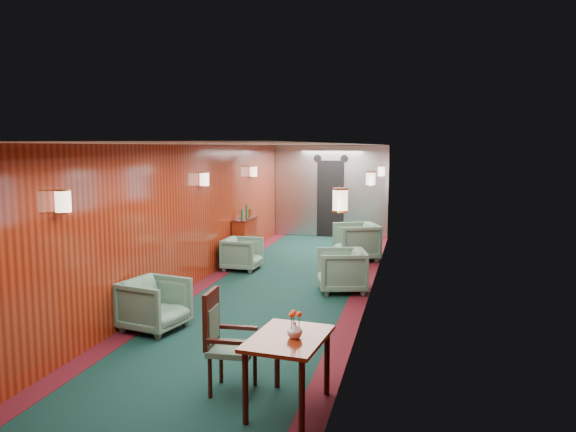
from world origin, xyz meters
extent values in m
plane|color=black|center=(0.00, 0.00, 0.00)|extent=(12.00, 12.00, 0.00)
cube|color=white|center=(0.00, 0.00, 2.35)|extent=(3.00, 12.00, 0.10)
cube|color=white|center=(0.00, 0.00, 2.36)|extent=(1.20, 12.00, 0.06)
cube|color=maroon|center=(0.00, 6.00, 1.20)|extent=(3.00, 0.10, 2.40)
cube|color=maroon|center=(0.00, -6.00, 1.20)|extent=(3.00, 0.10, 2.40)
cube|color=maroon|center=(-1.50, 0.00, 1.20)|extent=(0.10, 12.00, 2.40)
cube|color=maroon|center=(1.50, 0.00, 1.20)|extent=(0.10, 12.00, 2.40)
cube|color=#3D0C13|center=(-1.35, 0.00, 0.00)|extent=(0.30, 12.00, 0.01)
cube|color=#3D0C13|center=(1.35, 0.00, 0.00)|extent=(0.30, 12.00, 0.01)
cube|color=#B3B5BA|center=(0.00, 5.92, 1.20)|extent=(2.98, 0.12, 2.38)
cube|color=black|center=(0.00, 5.84, 1.00)|extent=(0.70, 0.06, 2.00)
cylinder|color=black|center=(-0.35, 5.85, 2.05)|extent=(0.20, 0.04, 0.20)
cylinder|color=black|center=(0.35, 5.85, 2.05)|extent=(0.20, 0.04, 0.20)
cube|color=#B9BBC0|center=(1.49, -3.50, 1.45)|extent=(0.02, 1.10, 0.80)
cube|color=#3D555C|center=(1.48, -3.50, 1.45)|extent=(0.01, 0.96, 0.66)
cube|color=#B9BBC0|center=(1.49, -1.00, 1.45)|extent=(0.02, 1.10, 0.80)
cube|color=#3D555C|center=(1.48, -1.00, 1.45)|extent=(0.01, 0.96, 0.66)
cube|color=#B9BBC0|center=(1.49, 1.50, 1.45)|extent=(0.02, 1.10, 0.80)
cube|color=#3D555C|center=(1.48, 1.50, 1.45)|extent=(0.01, 0.96, 0.66)
cube|color=#B9BBC0|center=(1.49, 4.00, 1.45)|extent=(0.02, 1.10, 0.80)
cube|color=#3D555C|center=(1.48, 4.00, 1.45)|extent=(0.01, 0.96, 0.66)
cylinder|color=beige|center=(-1.40, -3.50, 1.80)|extent=(0.16, 0.16, 0.24)
cylinder|color=#B87534|center=(-1.40, -3.50, 1.68)|extent=(0.17, 0.17, 0.02)
cylinder|color=beige|center=(1.40, -2.70, 1.80)|extent=(0.16, 0.16, 0.24)
cylinder|color=#B87534|center=(1.40, -2.70, 1.68)|extent=(0.17, 0.17, 0.02)
cylinder|color=beige|center=(-1.40, 0.50, 1.80)|extent=(0.16, 0.16, 0.24)
cylinder|color=#B87534|center=(-1.40, 0.50, 1.68)|extent=(0.17, 0.17, 0.02)
cylinder|color=beige|center=(1.40, 1.30, 1.80)|extent=(0.16, 0.16, 0.24)
cylinder|color=#B87534|center=(1.40, 1.30, 1.68)|extent=(0.17, 0.17, 0.02)
cylinder|color=beige|center=(-1.40, 3.50, 1.80)|extent=(0.16, 0.16, 0.24)
cylinder|color=#B87534|center=(-1.40, 3.50, 1.68)|extent=(0.17, 0.17, 0.02)
cylinder|color=beige|center=(1.40, 4.30, 1.80)|extent=(0.16, 0.16, 0.24)
cylinder|color=#B87534|center=(1.40, 4.30, 1.68)|extent=(0.17, 0.17, 0.02)
cube|color=maroon|center=(1.11, -3.92, 0.66)|extent=(0.73, 0.97, 0.04)
cylinder|color=black|center=(0.81, -4.28, 0.32)|extent=(0.05, 0.05, 0.64)
cylinder|color=black|center=(1.32, -4.34, 0.32)|extent=(0.05, 0.05, 0.64)
cylinder|color=black|center=(0.90, -3.50, 0.32)|extent=(0.05, 0.05, 0.64)
cylinder|color=black|center=(1.41, -3.56, 0.32)|extent=(0.05, 0.05, 0.64)
cube|color=#1E4638|center=(0.51, -3.69, 0.43)|extent=(0.44, 0.44, 0.06)
cube|color=black|center=(0.29, -3.70, 0.72)|extent=(0.06, 0.39, 0.55)
cube|color=#1E4638|center=(0.32, -3.70, 0.67)|extent=(0.03, 0.30, 0.33)
cube|color=black|center=(0.51, -3.90, 0.57)|extent=(0.39, 0.06, 0.04)
cube|color=black|center=(0.50, -3.48, 0.57)|extent=(0.39, 0.06, 0.04)
cylinder|color=black|center=(0.34, -3.87, 0.20)|extent=(0.04, 0.04, 0.40)
cylinder|color=black|center=(0.69, -3.86, 0.20)|extent=(0.04, 0.04, 0.40)
cylinder|color=black|center=(0.32, -3.52, 0.20)|extent=(0.04, 0.04, 0.40)
cylinder|color=black|center=(0.67, -3.51, 0.20)|extent=(0.04, 0.04, 0.40)
cube|color=maroon|center=(-1.34, 2.63, 0.42)|extent=(0.28, 0.93, 0.84)
cube|color=black|center=(-1.33, 2.63, 0.84)|extent=(0.30, 0.95, 0.02)
cylinder|color=#264D2E|center=(-1.32, 2.40, 0.96)|extent=(0.07, 0.07, 0.22)
cylinder|color=#264D2E|center=(-1.32, 2.73, 0.99)|extent=(0.06, 0.06, 0.28)
cylinder|color=#B87534|center=(-1.32, 2.91, 0.94)|extent=(0.08, 0.08, 0.18)
imported|color=silver|center=(1.17, -3.94, 0.75)|extent=(0.18, 0.18, 0.15)
imported|color=#1E4638|center=(-1.07, -2.16, 0.34)|extent=(0.88, 0.86, 0.67)
imported|color=#1E4638|center=(-1.04, 1.49, 0.31)|extent=(0.71, 0.69, 0.62)
imported|color=#1E4638|center=(1.03, 0.30, 0.35)|extent=(0.93, 0.92, 0.70)
imported|color=#1E4638|center=(0.99, 2.93, 0.39)|extent=(1.11, 1.09, 0.78)
camera|label=1|loc=(2.19, -8.65, 2.38)|focal=35.00mm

